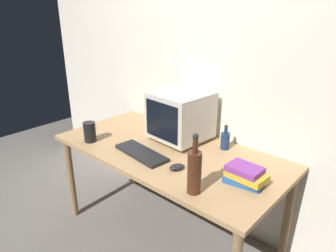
# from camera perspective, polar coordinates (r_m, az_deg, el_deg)

# --- Properties ---
(ground_plane) EXTENTS (6.00, 6.00, 0.00)m
(ground_plane) POSITION_cam_1_polar(r_m,az_deg,el_deg) (2.63, -0.00, -19.26)
(ground_plane) COLOR slate
(back_wall) EXTENTS (4.00, 0.08, 2.50)m
(back_wall) POSITION_cam_1_polar(r_m,az_deg,el_deg) (2.40, 7.60, 10.16)
(back_wall) COLOR silver
(back_wall) RESTS_ON ground
(desk) EXTENTS (1.67, 0.82, 0.75)m
(desk) POSITION_cam_1_polar(r_m,az_deg,el_deg) (2.25, -0.00, -6.25)
(desk) COLOR tan
(desk) RESTS_ON ground
(crt_monitor) EXTENTS (0.41, 0.41, 0.37)m
(crt_monitor) POSITION_cam_1_polar(r_m,az_deg,el_deg) (2.30, 2.31, 1.90)
(crt_monitor) COLOR beige
(crt_monitor) RESTS_ON desk
(keyboard) EXTENTS (0.43, 0.20, 0.02)m
(keyboard) POSITION_cam_1_polar(r_m,az_deg,el_deg) (2.14, -4.91, -4.95)
(keyboard) COLOR black
(keyboard) RESTS_ON desk
(computer_mouse) EXTENTS (0.09, 0.12, 0.04)m
(computer_mouse) POSITION_cam_1_polar(r_m,az_deg,el_deg) (1.95, 1.60, -7.53)
(computer_mouse) COLOR black
(computer_mouse) RESTS_ON desk
(bottle_tall) EXTENTS (0.08, 0.08, 0.35)m
(bottle_tall) POSITION_cam_1_polar(r_m,az_deg,el_deg) (1.68, 4.86, -8.18)
(bottle_tall) COLOR #472314
(bottle_tall) RESTS_ON desk
(bottle_short) EXTENTS (0.06, 0.06, 0.18)m
(bottle_short) POSITION_cam_1_polar(r_m,az_deg,el_deg) (2.23, 10.43, -2.53)
(bottle_short) COLOR navy
(bottle_short) RESTS_ON desk
(book_stack) EXTENTS (0.25, 0.17, 0.11)m
(book_stack) POSITION_cam_1_polar(r_m,az_deg,el_deg) (1.85, 13.95, -8.76)
(book_stack) COLOR #28569E
(book_stack) RESTS_ON desk
(metal_canister) EXTENTS (0.09, 0.09, 0.15)m
(metal_canister) POSITION_cam_1_polar(r_m,az_deg,el_deg) (2.38, -14.14, -1.06)
(metal_canister) COLOR black
(metal_canister) RESTS_ON desk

